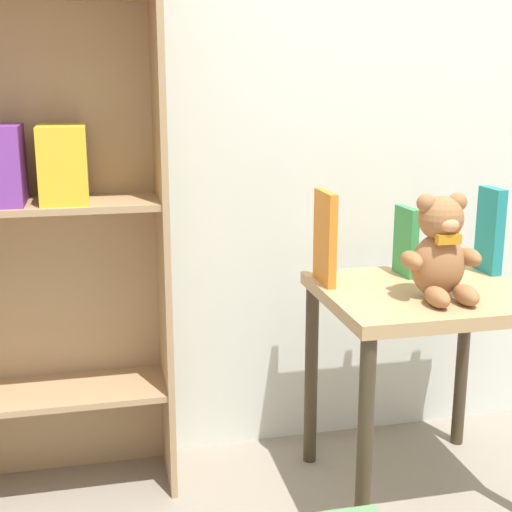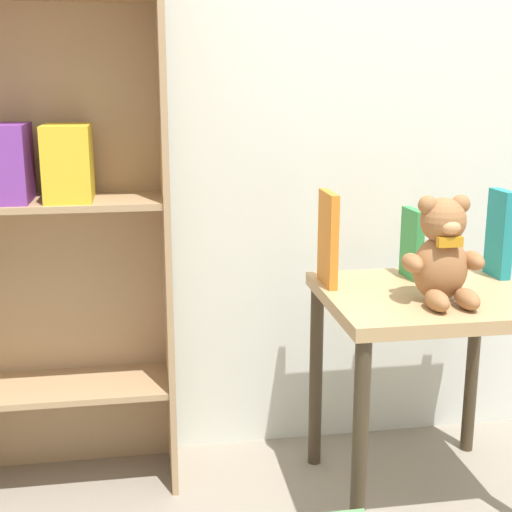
{
  "view_description": "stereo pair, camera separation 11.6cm",
  "coord_description": "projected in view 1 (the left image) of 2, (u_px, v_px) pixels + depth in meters",
  "views": [
    {
      "loc": [
        -0.65,
        -0.88,
        1.16
      ],
      "look_at": [
        -0.25,
        0.89,
        0.72
      ],
      "focal_mm": 50.0,
      "sensor_mm": 36.0,
      "label": 1
    },
    {
      "loc": [
        -0.54,
        -0.9,
        1.16
      ],
      "look_at": [
        -0.25,
        0.89,
        0.72
      ],
      "focal_mm": 50.0,
      "sensor_mm": 36.0,
      "label": 2
    }
  ],
  "objects": [
    {
      "name": "wall_back",
      "position": [
        309.0,
        52.0,
        2.14
      ],
      "size": [
        4.8,
        0.06,
        2.5
      ],
      "color": "silver",
      "rests_on": "ground_plane"
    },
    {
      "name": "bookshelf_side",
      "position": [
        33.0,
        165.0,
        1.9
      ],
      "size": [
        0.69,
        0.26,
        1.68
      ],
      "color": "tan",
      "rests_on": "ground_plane"
    },
    {
      "name": "display_table",
      "position": [
        424.0,
        323.0,
        1.97
      ],
      "size": [
        0.57,
        0.51,
        0.61
      ],
      "color": "tan",
      "rests_on": "ground_plane"
    },
    {
      "name": "teddy_bear",
      "position": [
        441.0,
        251.0,
        1.84
      ],
      "size": [
        0.21,
        0.19,
        0.27
      ],
      "color": "#99663D",
      "rests_on": "display_table"
    },
    {
      "name": "book_standing_orange",
      "position": [
        325.0,
        238.0,
        1.98
      ],
      "size": [
        0.02,
        0.15,
        0.26
      ],
      "primitive_type": "cube",
      "rotation": [
        0.0,
        0.0,
        -0.01
      ],
      "color": "orange",
      "rests_on": "display_table"
    },
    {
      "name": "book_standing_green",
      "position": [
        406.0,
        241.0,
        2.06
      ],
      "size": [
        0.03,
        0.11,
        0.2
      ],
      "primitive_type": "cube",
      "rotation": [
        0.0,
        0.0,
        0.04
      ],
      "color": "#33934C",
      "rests_on": "display_table"
    },
    {
      "name": "book_standing_teal",
      "position": [
        490.0,
        230.0,
        2.09
      ],
      "size": [
        0.03,
        0.11,
        0.25
      ],
      "primitive_type": "cube",
      "rotation": [
        0.0,
        0.0,
        0.01
      ],
      "color": "teal",
      "rests_on": "display_table"
    }
  ]
}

